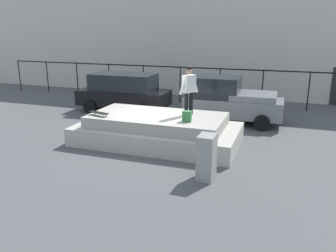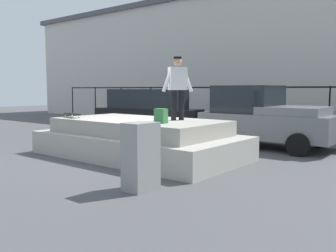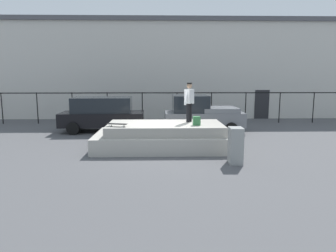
% 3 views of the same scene
% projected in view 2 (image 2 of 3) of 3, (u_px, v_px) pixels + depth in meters
% --- Properties ---
extents(ground_plane, '(60.00, 60.00, 0.00)m').
position_uv_depth(ground_plane, '(132.00, 156.00, 10.22)').
color(ground_plane, '#4C4C4F').
extents(concrete_ledge, '(5.70, 2.97, 1.03)m').
position_uv_depth(concrete_ledge, '(139.00, 140.00, 10.06)').
color(concrete_ledge, '#ADA89E').
rests_on(concrete_ledge, ground_plane).
extents(skateboarder, '(0.52, 0.78, 1.65)m').
position_uv_depth(skateboarder, '(178.00, 84.00, 9.59)').
color(skateboarder, black).
rests_on(skateboarder, concrete_ledge).
extents(skateboard, '(0.82, 0.39, 0.12)m').
position_uv_depth(skateboard, '(72.00, 114.00, 10.55)').
color(skateboard, black).
rests_on(skateboard, concrete_ledge).
extents(backpack, '(0.29, 0.22, 0.35)m').
position_uv_depth(backpack, '(161.00, 116.00, 8.82)').
color(backpack, '#33723F').
rests_on(backpack, concrete_ledge).
extents(car_black_hatchback_near, '(4.44, 2.18, 1.84)m').
position_uv_depth(car_black_hatchback_near, '(147.00, 110.00, 15.17)').
color(car_black_hatchback_near, black).
rests_on(car_black_hatchback_near, ground_plane).
extents(car_grey_pickup_mid, '(4.13, 2.23, 1.96)m').
position_uv_depth(car_grey_pickup_mid, '(265.00, 117.00, 11.67)').
color(car_grey_pickup_mid, slate).
rests_on(car_grey_pickup_mid, ground_plane).
extents(utility_box, '(0.46, 0.61, 1.24)m').
position_uv_depth(utility_box, '(141.00, 156.00, 6.71)').
color(utility_box, gray).
rests_on(utility_box, ground_plane).
extents(fence_row, '(24.06, 0.06, 1.95)m').
position_uv_depth(fence_row, '(248.00, 101.00, 15.49)').
color(fence_row, black).
rests_on(fence_row, ground_plane).
extents(warehouse_building, '(36.41, 6.58, 6.91)m').
position_uv_depth(warehouse_building, '(294.00, 58.00, 19.25)').
color(warehouse_building, beige).
rests_on(warehouse_building, ground_plane).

